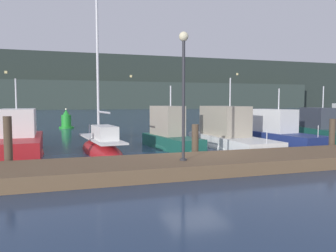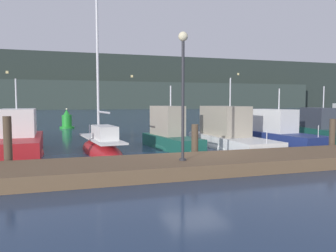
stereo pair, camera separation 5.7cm
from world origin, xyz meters
name	(u,v)px [view 1 (the left image)]	position (x,y,z in m)	size (l,w,h in m)	color
ground_plane	(194,161)	(0.00, 0.00, 0.00)	(400.00, 400.00, 0.00)	navy
dock	(212,163)	(0.00, -1.71, 0.23)	(33.91, 2.80, 0.45)	brown
mooring_pile_1	(8,144)	(-6.97, -0.06, 0.98)	(0.28, 0.28, 1.96)	#4C3D2D
mooring_pile_2	(195,143)	(0.00, -0.06, 0.77)	(0.28, 0.28, 1.53)	#4C3D2D
mooring_pile_3	(332,136)	(6.97, -0.06, 0.83)	(0.28, 0.28, 1.65)	#4C3D2D
motorboat_berth_3	(18,145)	(-7.22, 4.05, 0.43)	(2.57, 6.46, 3.99)	red
sailboat_berth_4	(101,150)	(-3.45, 3.32, 0.17)	(2.18, 6.08, 8.89)	red
motorboat_berth_5	(171,141)	(0.21, 3.91, 0.39)	(2.38, 5.32, 3.89)	#195647
motorboat_berth_6	(229,140)	(3.37, 3.36, 0.39)	(2.58, 7.37, 4.30)	white
motorboat_berth_7	(278,138)	(6.77, 3.80, 0.33)	(2.70, 6.66, 3.84)	navy
motorboat_berth_8	(322,135)	(10.61, 4.53, 0.33)	(2.78, 6.04, 4.12)	#195647
channel_buoy	(66,121)	(-5.05, 19.21, 0.68)	(1.32, 1.32, 1.85)	green
dock_lamppost	(184,76)	(-1.23, -2.02, 3.32)	(0.32, 0.32, 4.34)	#2D2D33
hillside_backdrop	(86,84)	(1.83, 107.50, 8.65)	(240.00, 23.00, 18.80)	#28332D
rowboat_adrift	(335,127)	(20.19, 13.25, 0.00)	(1.71, 2.87, 0.56)	#2D3338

